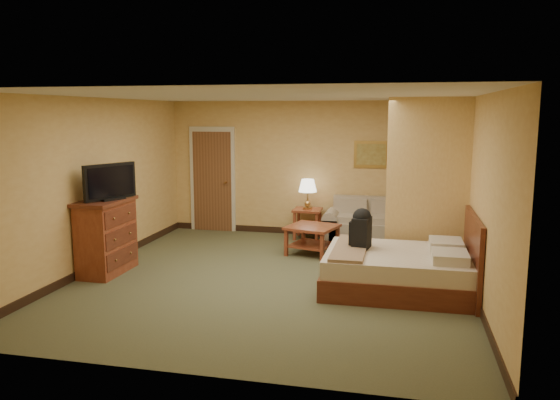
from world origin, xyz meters
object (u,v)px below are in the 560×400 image
(dresser, at_px, (107,236))
(bed, at_px, (402,269))
(coffee_table, at_px, (312,234))
(loveseat, at_px, (368,228))

(dresser, relative_size, bed, 0.57)
(coffee_table, distance_m, dresser, 3.32)
(dresser, bearing_deg, bed, 1.89)
(coffee_table, xyz_separation_m, dresser, (-2.81, -1.76, 0.21))
(loveseat, xyz_separation_m, coffee_table, (-0.87, -1.06, 0.08))
(loveseat, xyz_separation_m, bed, (0.62, -2.67, 0.02))
(coffee_table, bearing_deg, dresser, -147.95)
(loveseat, xyz_separation_m, dresser, (-3.67, -2.81, 0.29))
(bed, bearing_deg, dresser, -178.11)
(loveseat, relative_size, coffee_table, 1.74)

